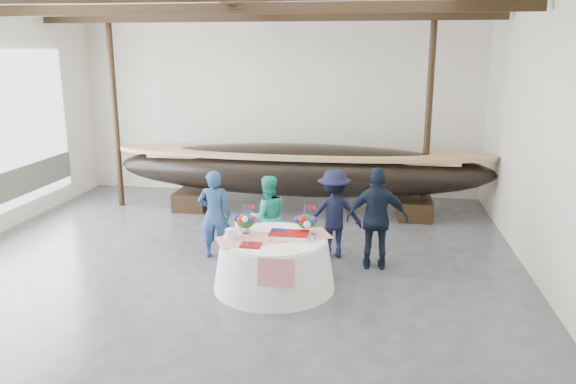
# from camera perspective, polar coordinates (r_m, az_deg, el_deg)

# --- Properties ---
(floor) EXTENTS (10.00, 12.00, 0.01)m
(floor) POSITION_cam_1_polar(r_m,az_deg,el_deg) (9.05, -7.33, -9.26)
(floor) COLOR #3D3D42
(floor) RESTS_ON ground
(wall_back) EXTENTS (10.00, 0.02, 4.50)m
(wall_back) POSITION_cam_1_polar(r_m,az_deg,el_deg) (14.22, -0.92, 8.83)
(wall_back) COLOR silver
(wall_back) RESTS_ON ground
(wall_right) EXTENTS (0.02, 12.00, 4.50)m
(wall_right) POSITION_cam_1_polar(r_m,az_deg,el_deg) (8.49, 26.68, 3.63)
(wall_right) COLOR silver
(wall_right) RESTS_ON ground
(pavilion_structure) EXTENTS (9.80, 11.76, 4.50)m
(pavilion_structure) POSITION_cam_1_polar(r_m,az_deg,el_deg) (9.02, -6.83, 16.76)
(pavilion_structure) COLOR black
(pavilion_structure) RESTS_ON ground
(longboat_display) EXTENTS (8.42, 1.68, 1.58)m
(longboat_display) POSITION_cam_1_polar(r_m,az_deg,el_deg) (12.50, 1.31, 2.31)
(longboat_display) COLOR black
(longboat_display) RESTS_ON ground
(banquet_table) EXTENTS (1.88, 1.88, 0.81)m
(banquet_table) POSITION_cam_1_polar(r_m,az_deg,el_deg) (8.73, -1.41, -7.18)
(banquet_table) COLOR white
(banquet_table) RESTS_ON ground
(tabletop_items) EXTENTS (1.81, 1.23, 0.40)m
(tabletop_items) POSITION_cam_1_polar(r_m,az_deg,el_deg) (8.69, -1.46, -3.42)
(tabletop_items) COLOR red
(tabletop_items) RESTS_ON banquet_table
(guest_woman_blue) EXTENTS (0.62, 0.45, 1.58)m
(guest_woman_blue) POSITION_cam_1_polar(r_m,az_deg,el_deg) (9.94, -7.47, -2.26)
(guest_woman_blue) COLOR navy
(guest_woman_blue) RESTS_ON ground
(guest_woman_teal) EXTENTS (0.88, 0.79, 1.49)m
(guest_woman_teal) POSITION_cam_1_polar(r_m,az_deg,el_deg) (9.83, -2.10, -2.59)
(guest_woman_teal) COLOR teal
(guest_woman_teal) RESTS_ON ground
(guest_man_left) EXTENTS (1.13, 0.80, 1.58)m
(guest_man_left) POSITION_cam_1_polar(r_m,az_deg,el_deg) (9.91, 4.68, -2.21)
(guest_man_left) COLOR black
(guest_man_left) RESTS_ON ground
(guest_man_right) EXTENTS (1.03, 0.46, 1.74)m
(guest_man_right) POSITION_cam_1_polar(r_m,az_deg,el_deg) (9.44, 9.04, -2.70)
(guest_man_right) COLOR black
(guest_man_right) RESTS_ON ground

